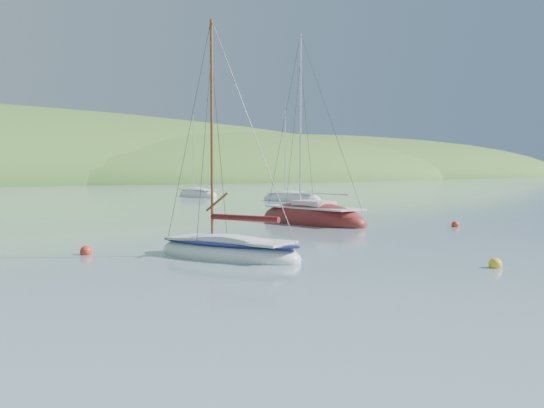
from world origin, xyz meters
TOP-DOWN VIEW (x-y plane):
  - ground at (0.00, 0.00)m, footprint 700.00×700.00m
  - daysailer_white at (-3.69, 4.68)m, footprint 4.47×7.05m
  - sloop_red at (9.16, 14.06)m, footprint 3.46×9.20m
  - distant_sloop_b at (23.86, 52.75)m, footprint 2.92×8.19m
  - distant_sloop_d at (26.29, 36.53)m, footprint 4.47×8.16m
  - mooring_buoys at (2.41, 4.43)m, footprint 22.90×12.78m

SIDE VIEW (x-z plane):
  - ground at x=0.00m, z-range 0.00..0.00m
  - mooring_buoys at x=2.41m, z-range -0.13..0.37m
  - distant_sloop_d at x=26.29m, z-range -5.34..5.71m
  - distant_sloop_b at x=23.86m, z-range -5.64..6.02m
  - daysailer_white at x=-3.69m, z-range -4.86..5.32m
  - sloop_red at x=9.16m, z-range -6.48..6.96m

